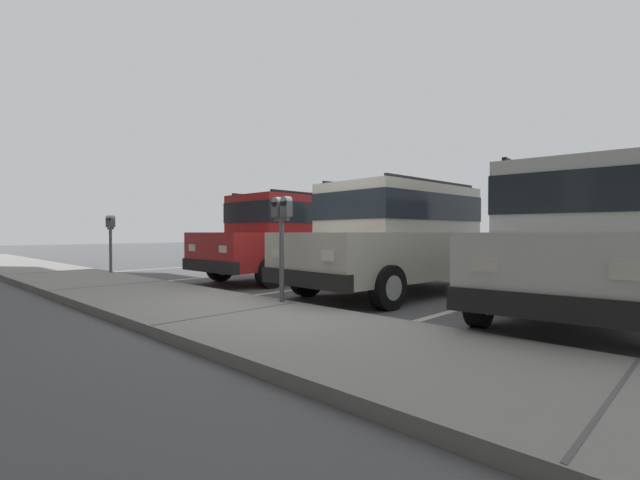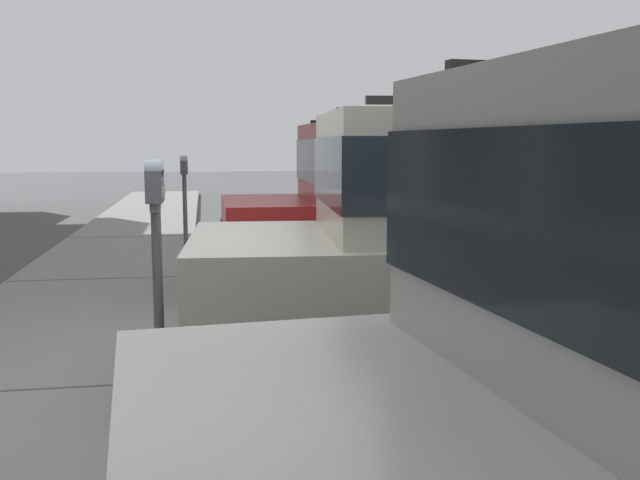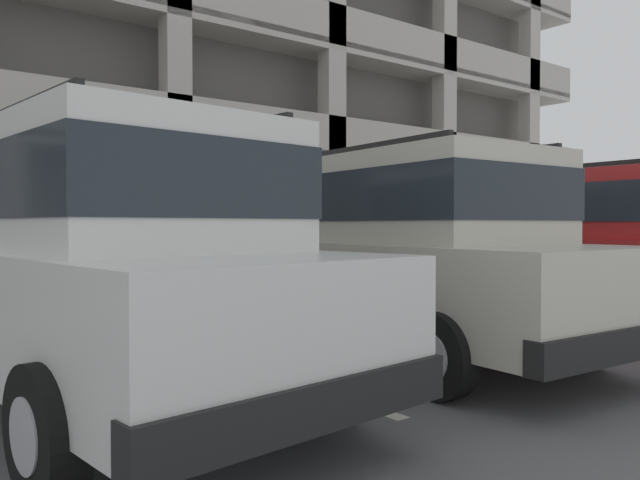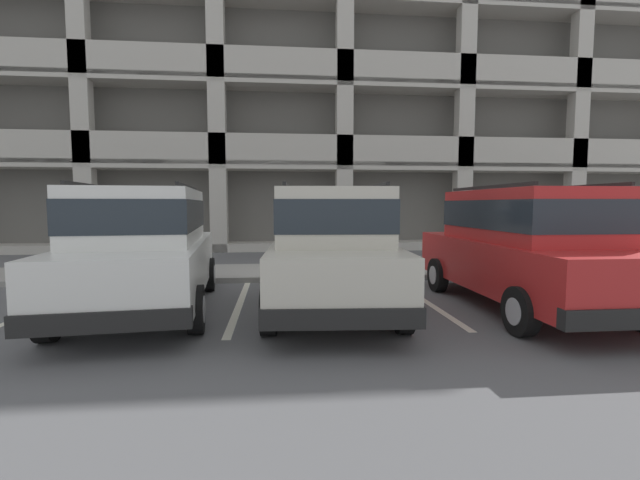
{
  "view_description": "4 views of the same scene",
  "coord_description": "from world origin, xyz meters",
  "px_view_note": "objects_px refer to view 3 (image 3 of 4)",
  "views": [
    {
      "loc": [
        -4.51,
        4.44,
        1.13
      ],
      "look_at": [
        0.24,
        -0.51,
        1.01
      ],
      "focal_mm": 24.0,
      "sensor_mm": 36.0,
      "label": 1
    },
    {
      "loc": [
        -4.85,
        0.01,
        1.76
      ],
      "look_at": [
        -0.17,
        -0.75,
        1.11
      ],
      "focal_mm": 40.0,
      "sensor_mm": 36.0,
      "label": 2
    },
    {
      "loc": [
        -4.62,
        -6.73,
        1.3
      ],
      "look_at": [
        0.2,
        -0.48,
        1.11
      ],
      "focal_mm": 35.0,
      "sensor_mm": 36.0,
      "label": 3
    },
    {
      "loc": [
        -0.98,
        -9.23,
        1.73
      ],
      "look_at": [
        -0.12,
        -0.57,
        1.01
      ],
      "focal_mm": 24.0,
      "sensor_mm": 36.0,
      "label": 4
    }
  ],
  "objects_px": {
    "red_sedan": "(101,254)",
    "parking_meter_far": "(554,230)",
    "dark_hatchback": "(596,242)",
    "parking_garage": "(99,12)",
    "parking_meter_near": "(282,228)",
    "silver_suv": "(402,246)"
  },
  "relations": [
    {
      "from": "dark_hatchback",
      "to": "parking_garage",
      "type": "distance_m",
      "value": 15.79
    },
    {
      "from": "dark_hatchback",
      "to": "parking_garage",
      "type": "xyz_separation_m",
      "value": [
        -1.61,
        14.33,
        6.45
      ]
    },
    {
      "from": "parking_meter_far",
      "to": "silver_suv",
      "type": "bearing_deg",
      "value": -159.56
    },
    {
      "from": "dark_hatchback",
      "to": "parking_garage",
      "type": "relative_size",
      "value": 0.15
    },
    {
      "from": "parking_meter_far",
      "to": "parking_garage",
      "type": "xyz_separation_m",
      "value": [
        -5.31,
        11.44,
        6.34
      ]
    },
    {
      "from": "parking_garage",
      "to": "red_sedan",
      "type": "bearing_deg",
      "value": -108.27
    },
    {
      "from": "red_sedan",
      "to": "parking_garage",
      "type": "height_order",
      "value": "parking_garage"
    },
    {
      "from": "parking_meter_far",
      "to": "red_sedan",
      "type": "bearing_deg",
      "value": -166.06
    },
    {
      "from": "dark_hatchback",
      "to": "parking_garage",
      "type": "height_order",
      "value": "parking_garage"
    },
    {
      "from": "silver_suv",
      "to": "dark_hatchback",
      "type": "xyz_separation_m",
      "value": [
        3.21,
        -0.31,
        0.0
      ]
    },
    {
      "from": "red_sedan",
      "to": "dark_hatchback",
      "type": "distance_m",
      "value": 6.22
    },
    {
      "from": "parking_meter_far",
      "to": "parking_garage",
      "type": "height_order",
      "value": "parking_garage"
    },
    {
      "from": "parking_meter_near",
      "to": "parking_meter_far",
      "type": "distance_m",
      "value": 6.6
    },
    {
      "from": "parking_garage",
      "to": "parking_meter_near",
      "type": "bearing_deg",
      "value": -96.45
    },
    {
      "from": "silver_suv",
      "to": "parking_garage",
      "type": "bearing_deg",
      "value": 86.92
    },
    {
      "from": "dark_hatchback",
      "to": "parking_meter_near",
      "type": "xyz_separation_m",
      "value": [
        -2.9,
        2.91,
        0.17
      ]
    },
    {
      "from": "parking_meter_near",
      "to": "red_sedan",
      "type": "bearing_deg",
      "value": -143.02
    },
    {
      "from": "dark_hatchback",
      "to": "parking_meter_far",
      "type": "bearing_deg",
      "value": 37.88
    },
    {
      "from": "silver_suv",
      "to": "red_sedan",
      "type": "height_order",
      "value": "same"
    },
    {
      "from": "red_sedan",
      "to": "parking_meter_far",
      "type": "distance_m",
      "value": 10.2
    },
    {
      "from": "red_sedan",
      "to": "parking_garage",
      "type": "distance_m",
      "value": 15.99
    },
    {
      "from": "parking_meter_near",
      "to": "silver_suv",
      "type": "bearing_deg",
      "value": -96.79
    }
  ]
}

